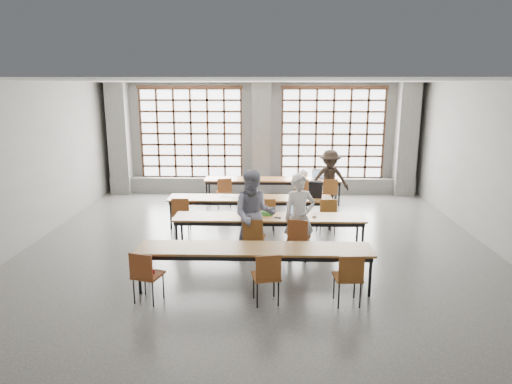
# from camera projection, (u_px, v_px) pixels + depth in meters

# --- Properties ---
(floor) EXTENTS (11.00, 11.00, 0.00)m
(floor) POSITION_uv_depth(u_px,v_px,m) (258.00, 251.00, 9.63)
(floor) COLOR #474745
(floor) RESTS_ON ground
(ceiling) EXTENTS (11.00, 11.00, 0.00)m
(ceiling) POSITION_uv_depth(u_px,v_px,m) (258.00, 81.00, 8.82)
(ceiling) COLOR silver
(ceiling) RESTS_ON floor
(wall_back) EXTENTS (10.00, 0.00, 10.00)m
(wall_back) POSITION_uv_depth(u_px,v_px,m) (262.00, 138.00, 14.58)
(wall_back) COLOR slate
(wall_back) RESTS_ON floor
(wall_front) EXTENTS (10.00, 0.00, 10.00)m
(wall_front) POSITION_uv_depth(u_px,v_px,m) (242.00, 289.00, 3.88)
(wall_front) COLOR slate
(wall_front) RESTS_ON floor
(wall_left) EXTENTS (0.00, 11.00, 11.00)m
(wall_left) POSITION_uv_depth(u_px,v_px,m) (15.00, 169.00, 9.36)
(wall_left) COLOR slate
(wall_left) RESTS_ON floor
(wall_right) EXTENTS (0.00, 11.00, 11.00)m
(wall_right) POSITION_uv_depth(u_px,v_px,m) (508.00, 171.00, 9.10)
(wall_right) COLOR slate
(wall_right) RESTS_ON floor
(column_left) EXTENTS (0.60, 0.55, 3.50)m
(column_left) POSITION_uv_depth(u_px,v_px,m) (120.00, 139.00, 14.42)
(column_left) COLOR #575755
(column_left) RESTS_ON floor
(column_mid) EXTENTS (0.60, 0.55, 3.50)m
(column_mid) POSITION_uv_depth(u_px,v_px,m) (262.00, 139.00, 14.30)
(column_mid) COLOR #575755
(column_mid) RESTS_ON floor
(column_right) EXTENTS (0.60, 0.55, 3.50)m
(column_right) POSITION_uv_depth(u_px,v_px,m) (406.00, 140.00, 14.18)
(column_right) COLOR #575755
(column_right) RESTS_ON floor
(window_left) EXTENTS (3.32, 0.12, 3.00)m
(window_left) POSITION_uv_depth(u_px,v_px,m) (191.00, 134.00, 14.52)
(window_left) COLOR white
(window_left) RESTS_ON wall_back
(window_right) EXTENTS (3.32, 0.12, 3.00)m
(window_right) POSITION_uv_depth(u_px,v_px,m) (333.00, 134.00, 14.41)
(window_right) COLOR white
(window_right) RESTS_ON wall_back
(sill_ledge) EXTENTS (9.80, 0.35, 0.50)m
(sill_ledge) POSITION_uv_depth(u_px,v_px,m) (261.00, 185.00, 14.73)
(sill_ledge) COLOR #575755
(sill_ledge) RESTS_ON floor
(desk_row_a) EXTENTS (4.00, 0.70, 0.73)m
(desk_row_a) POSITION_uv_depth(u_px,v_px,m) (273.00, 181.00, 13.41)
(desk_row_a) COLOR brown
(desk_row_a) RESTS_ON floor
(desk_row_b) EXTENTS (4.00, 0.70, 0.73)m
(desk_row_b) POSITION_uv_depth(u_px,v_px,m) (250.00, 200.00, 11.22)
(desk_row_b) COLOR brown
(desk_row_b) RESTS_ON floor
(desk_row_c) EXTENTS (4.00, 0.70, 0.73)m
(desk_row_c) POSITION_uv_depth(u_px,v_px,m) (269.00, 219.00, 9.61)
(desk_row_c) COLOR brown
(desk_row_c) RESTS_ON floor
(desk_row_d) EXTENTS (4.00, 0.70, 0.73)m
(desk_row_d) POSITION_uv_depth(u_px,v_px,m) (254.00, 251.00, 7.78)
(desk_row_d) COLOR brown
(desk_row_d) RESTS_ON floor
(chair_back_left) EXTENTS (0.51, 0.51, 0.88)m
(chair_back_left) POSITION_uv_depth(u_px,v_px,m) (224.00, 190.00, 12.87)
(chair_back_left) COLOR brown
(chair_back_left) RESTS_ON floor
(chair_back_mid) EXTENTS (0.45, 0.45, 0.88)m
(chair_back_mid) POSITION_uv_depth(u_px,v_px,m) (301.00, 190.00, 12.81)
(chair_back_mid) COLOR brown
(chair_back_mid) RESTS_ON floor
(chair_back_right) EXTENTS (0.43, 0.43, 0.88)m
(chair_back_right) POSITION_uv_depth(u_px,v_px,m) (330.00, 190.00, 12.79)
(chair_back_right) COLOR brown
(chair_back_right) RESTS_ON floor
(chair_mid_left) EXTENTS (0.44, 0.45, 0.88)m
(chair_mid_left) POSITION_uv_depth(u_px,v_px,m) (181.00, 211.00, 10.68)
(chair_mid_left) COLOR brown
(chair_mid_left) RESTS_ON floor
(chair_mid_centre) EXTENTS (0.44, 0.45, 0.88)m
(chair_mid_centre) POSITION_uv_depth(u_px,v_px,m) (266.00, 212.00, 10.62)
(chair_mid_centre) COLOR brown
(chair_mid_centre) RESTS_ON floor
(chair_mid_right) EXTENTS (0.47, 0.48, 0.88)m
(chair_mid_right) POSITION_uv_depth(u_px,v_px,m) (327.00, 213.00, 10.59)
(chair_mid_right) COLOR brown
(chair_mid_right) RESTS_ON floor
(chair_front_left) EXTENTS (0.46, 0.46, 0.88)m
(chair_front_left) POSITION_uv_depth(u_px,v_px,m) (254.00, 235.00, 9.03)
(chair_front_left) COLOR brown
(chair_front_left) RESTS_ON floor
(chair_front_right) EXTENTS (0.51, 0.51, 0.88)m
(chair_front_right) POSITION_uv_depth(u_px,v_px,m) (298.00, 235.00, 9.01)
(chair_front_right) COLOR brown
(chair_front_right) RESTS_ON floor
(chair_near_left) EXTENTS (0.52, 0.52, 0.88)m
(chair_near_left) POSITION_uv_depth(u_px,v_px,m) (145.00, 272.00, 7.25)
(chair_near_left) COLOR brown
(chair_near_left) RESTS_ON floor
(chair_near_mid) EXTENTS (0.49, 0.50, 0.88)m
(chair_near_mid) POSITION_uv_depth(u_px,v_px,m) (267.00, 273.00, 7.19)
(chair_near_mid) COLOR brown
(chair_near_mid) RESTS_ON floor
(chair_near_right) EXTENTS (0.45, 0.46, 0.88)m
(chair_near_right) POSITION_uv_depth(u_px,v_px,m) (349.00, 274.00, 7.16)
(chair_near_right) COLOR brown
(chair_near_right) RESTS_ON floor
(student_male) EXTENTS (0.71, 0.55, 1.74)m
(student_male) POSITION_uv_depth(u_px,v_px,m) (299.00, 217.00, 9.06)
(student_male) COLOR silver
(student_male) RESTS_ON floor
(student_female) EXTENTS (0.91, 0.72, 1.82)m
(student_female) POSITION_uv_depth(u_px,v_px,m) (254.00, 215.00, 9.07)
(student_female) COLOR #191F4C
(student_female) RESTS_ON floor
(student_back) EXTENTS (1.10, 0.67, 1.66)m
(student_back) POSITION_uv_depth(u_px,v_px,m) (330.00, 179.00, 12.85)
(student_back) COLOR black
(student_back) RESTS_ON floor
(laptop_front) EXTENTS (0.37, 0.31, 0.26)m
(laptop_front) POSITION_uv_depth(u_px,v_px,m) (295.00, 212.00, 9.67)
(laptop_front) COLOR #A9A9AD
(laptop_front) RESTS_ON desk_row_c
(laptop_back) EXTENTS (0.36, 0.31, 0.26)m
(laptop_back) POSITION_uv_depth(u_px,v_px,m) (318.00, 176.00, 13.45)
(laptop_back) COLOR silver
(laptop_back) RESTS_ON desk_row_a
(mouse) EXTENTS (0.12, 0.10, 0.04)m
(mouse) POSITION_uv_depth(u_px,v_px,m) (314.00, 216.00, 9.54)
(mouse) COLOR silver
(mouse) RESTS_ON desk_row_c
(green_box) EXTENTS (0.25, 0.10, 0.09)m
(green_box) POSITION_uv_depth(u_px,v_px,m) (267.00, 213.00, 9.66)
(green_box) COLOR green
(green_box) RESTS_ON desk_row_c
(phone) EXTENTS (0.14, 0.10, 0.01)m
(phone) POSITION_uv_depth(u_px,v_px,m) (278.00, 218.00, 9.49)
(phone) COLOR black
(phone) RESTS_ON desk_row_c
(paper_sheet_a) EXTENTS (0.36, 0.33, 0.00)m
(paper_sheet_a) POSITION_uv_depth(u_px,v_px,m) (226.00, 197.00, 11.26)
(paper_sheet_a) COLOR white
(paper_sheet_a) RESTS_ON desk_row_b
(paper_sheet_b) EXTENTS (0.33, 0.26, 0.00)m
(paper_sheet_b) POSITION_uv_depth(u_px,v_px,m) (238.00, 198.00, 11.16)
(paper_sheet_b) COLOR silver
(paper_sheet_b) RESTS_ON desk_row_b
(paper_sheet_c) EXTENTS (0.35, 0.29, 0.00)m
(paper_sheet_c) POSITION_uv_depth(u_px,v_px,m) (254.00, 197.00, 11.20)
(paper_sheet_c) COLOR silver
(paper_sheet_c) RESTS_ON desk_row_b
(backpack) EXTENTS (0.35, 0.24, 0.40)m
(backpack) POSITION_uv_depth(u_px,v_px,m) (315.00, 189.00, 11.16)
(backpack) COLOR black
(backpack) RESTS_ON desk_row_b
(plastic_bag) EXTENTS (0.32, 0.29, 0.29)m
(plastic_bag) POSITION_uv_depth(u_px,v_px,m) (303.00, 174.00, 13.39)
(plastic_bag) COLOR white
(plastic_bag) RESTS_ON desk_row_a
(red_pouch) EXTENTS (0.21, 0.11, 0.06)m
(red_pouch) POSITION_uv_depth(u_px,v_px,m) (148.00, 272.00, 7.33)
(red_pouch) COLOR maroon
(red_pouch) RESTS_ON chair_near_left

